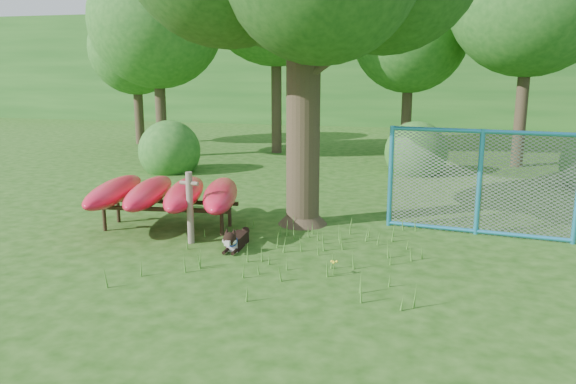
# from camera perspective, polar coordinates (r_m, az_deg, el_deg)

# --- Properties ---
(ground) EXTENTS (80.00, 80.00, 0.00)m
(ground) POSITION_cam_1_polar(r_m,az_deg,el_deg) (8.32, -3.43, -8.39)
(ground) COLOR #1A440D
(ground) RESTS_ON ground
(wooden_post) EXTENTS (0.34, 0.13, 1.25)m
(wooden_post) POSITION_cam_1_polar(r_m,az_deg,el_deg) (9.74, -9.93, -1.40)
(wooden_post) COLOR #6E6152
(wooden_post) RESTS_ON ground
(kayak_rack) EXTENTS (3.25, 2.89, 0.90)m
(kayak_rack) POSITION_cam_1_polar(r_m,az_deg,el_deg) (10.71, -12.22, -0.11)
(kayak_rack) COLOR black
(kayak_rack) RESTS_ON ground
(husky_dog) EXTENTS (0.25, 0.97, 0.43)m
(husky_dog) POSITION_cam_1_polar(r_m,az_deg,el_deg) (9.44, -5.40, -4.91)
(husky_dog) COLOR black
(husky_dog) RESTS_ON ground
(fence_section) EXTENTS (3.27, 0.49, 3.20)m
(fence_section) POSITION_cam_1_polar(r_m,az_deg,el_deg) (10.62, 18.86, 0.93)
(fence_section) COLOR #298DC0
(fence_section) RESTS_ON ground
(wildflower_clump) EXTENTS (0.11, 0.11, 0.23)m
(wildflower_clump) POSITION_cam_1_polar(r_m,az_deg,el_deg) (8.27, 4.66, -7.21)
(wildflower_clump) COLOR #46812A
(wildflower_clump) RESTS_ON ground
(bg_tree_a) EXTENTS (4.40, 4.40, 6.70)m
(bg_tree_a) POSITION_cam_1_polar(r_m,az_deg,el_deg) (19.61, -13.22, 16.56)
(bg_tree_a) COLOR #342A1C
(bg_tree_a) RESTS_ON ground
(bg_tree_c) EXTENTS (4.00, 4.00, 6.12)m
(bg_tree_c) POSITION_cam_1_polar(r_m,az_deg,el_deg) (20.45, 12.29, 15.35)
(bg_tree_c) COLOR #342A1C
(bg_tree_c) RESTS_ON ground
(bg_tree_f) EXTENTS (3.60, 3.60, 5.55)m
(bg_tree_f) POSITION_cam_1_polar(r_m,az_deg,el_deg) (23.39, -15.25, 13.87)
(bg_tree_f) COLOR #342A1C
(bg_tree_f) RESTS_ON ground
(shrub_left) EXTENTS (1.80, 1.80, 1.80)m
(shrub_left) POSITION_cam_1_polar(r_m,az_deg,el_deg) (16.90, -11.85, 2.06)
(shrub_left) COLOR #23601F
(shrub_left) RESTS_ON ground
(shrub_mid) EXTENTS (1.80, 1.80, 1.80)m
(shrub_mid) POSITION_cam_1_polar(r_m,az_deg,el_deg) (16.67, 12.78, 1.88)
(shrub_mid) COLOR #23601F
(shrub_mid) RESTS_ON ground
(wooded_hillside) EXTENTS (80.00, 12.00, 6.00)m
(wooded_hillside) POSITION_cam_1_polar(r_m,az_deg,el_deg) (35.48, 10.77, 12.25)
(wooded_hillside) COLOR #23601F
(wooded_hillside) RESTS_ON ground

